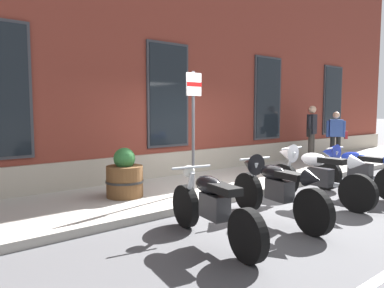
{
  "coord_description": "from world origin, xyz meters",
  "views": [
    {
      "loc": [
        -5.35,
        -4.79,
        1.74
      ],
      "look_at": [
        -0.55,
        0.98,
        1.05
      ],
      "focal_mm": 34.74,
      "sensor_mm": 36.0,
      "label": 1
    }
  ],
  "objects_px": {
    "motorcycle_black_naked": "(212,207)",
    "motorcycle_blue_sport": "(354,168)",
    "motorcycle_white_sport": "(314,172)",
    "pedestrian_dark_jacket": "(312,130)",
    "pedestrian_blue_top": "(336,134)",
    "motorcycle_black_sport": "(274,186)",
    "barrel_planter": "(125,177)",
    "parking_sign": "(193,114)"
  },
  "relations": [
    {
      "from": "motorcycle_black_naked",
      "to": "parking_sign",
      "type": "distance_m",
      "value": 2.74
    },
    {
      "from": "motorcycle_black_naked",
      "to": "barrel_planter",
      "type": "height_order",
      "value": "barrel_planter"
    },
    {
      "from": "motorcycle_white_sport",
      "to": "pedestrian_blue_top",
      "type": "height_order",
      "value": "pedestrian_blue_top"
    },
    {
      "from": "motorcycle_blue_sport",
      "to": "barrel_planter",
      "type": "height_order",
      "value": "barrel_planter"
    },
    {
      "from": "pedestrian_blue_top",
      "to": "pedestrian_dark_jacket",
      "type": "bearing_deg",
      "value": 152.13
    },
    {
      "from": "pedestrian_dark_jacket",
      "to": "parking_sign",
      "type": "height_order",
      "value": "parking_sign"
    },
    {
      "from": "motorcycle_blue_sport",
      "to": "motorcycle_white_sport",
      "type": "bearing_deg",
      "value": 172.67
    },
    {
      "from": "motorcycle_black_naked",
      "to": "pedestrian_dark_jacket",
      "type": "xyz_separation_m",
      "value": [
        7.0,
        2.98,
        0.64
      ]
    },
    {
      "from": "motorcycle_black_naked",
      "to": "motorcycle_blue_sport",
      "type": "bearing_deg",
      "value": 2.04
    },
    {
      "from": "parking_sign",
      "to": "barrel_planter",
      "type": "xyz_separation_m",
      "value": [
        -1.25,
        0.5,
        -1.16
      ]
    },
    {
      "from": "motorcycle_black_sport",
      "to": "motorcycle_white_sport",
      "type": "distance_m",
      "value": 1.5
    },
    {
      "from": "motorcycle_white_sport",
      "to": "pedestrian_blue_top",
      "type": "distance_m",
      "value": 5.39
    },
    {
      "from": "motorcycle_black_sport",
      "to": "parking_sign",
      "type": "height_order",
      "value": "parking_sign"
    },
    {
      "from": "motorcycle_blue_sport",
      "to": "pedestrian_dark_jacket",
      "type": "height_order",
      "value": "pedestrian_dark_jacket"
    },
    {
      "from": "motorcycle_black_naked",
      "to": "pedestrian_dark_jacket",
      "type": "distance_m",
      "value": 7.64
    },
    {
      "from": "motorcycle_white_sport",
      "to": "motorcycle_blue_sport",
      "type": "xyz_separation_m",
      "value": [
        1.24,
        -0.16,
        -0.03
      ]
    },
    {
      "from": "motorcycle_black_sport",
      "to": "parking_sign",
      "type": "distance_m",
      "value": 2.25
    },
    {
      "from": "motorcycle_black_sport",
      "to": "barrel_planter",
      "type": "xyz_separation_m",
      "value": [
        -1.26,
        2.46,
        -0.06
      ]
    },
    {
      "from": "motorcycle_black_sport",
      "to": "pedestrian_blue_top",
      "type": "height_order",
      "value": "pedestrian_blue_top"
    },
    {
      "from": "motorcycle_blue_sport",
      "to": "pedestrian_blue_top",
      "type": "height_order",
      "value": "pedestrian_blue_top"
    },
    {
      "from": "motorcycle_black_sport",
      "to": "motorcycle_blue_sport",
      "type": "height_order",
      "value": "motorcycle_blue_sport"
    },
    {
      "from": "motorcycle_black_naked",
      "to": "motorcycle_blue_sport",
      "type": "height_order",
      "value": "motorcycle_blue_sport"
    },
    {
      "from": "motorcycle_black_sport",
      "to": "motorcycle_blue_sport",
      "type": "xyz_separation_m",
      "value": [
        2.72,
        0.06,
        0.0
      ]
    },
    {
      "from": "motorcycle_black_naked",
      "to": "motorcycle_white_sport",
      "type": "xyz_separation_m",
      "value": [
        2.89,
        0.31,
        0.1
      ]
    },
    {
      "from": "motorcycle_black_sport",
      "to": "pedestrian_blue_top",
      "type": "relative_size",
      "value": 1.36
    },
    {
      "from": "parking_sign",
      "to": "motorcycle_white_sport",
      "type": "bearing_deg",
      "value": -49.25
    },
    {
      "from": "motorcycle_black_sport",
      "to": "motorcycle_white_sport",
      "type": "relative_size",
      "value": 0.96
    },
    {
      "from": "parking_sign",
      "to": "pedestrian_blue_top",
      "type": "bearing_deg",
      "value": 4.95
    },
    {
      "from": "pedestrian_dark_jacket",
      "to": "motorcycle_black_naked",
      "type": "bearing_deg",
      "value": -156.92
    },
    {
      "from": "barrel_planter",
      "to": "parking_sign",
      "type": "bearing_deg",
      "value": -21.81
    },
    {
      "from": "pedestrian_blue_top",
      "to": "parking_sign",
      "type": "xyz_separation_m",
      "value": [
        -6.36,
        -0.55,
        0.66
      ]
    },
    {
      "from": "motorcycle_white_sport",
      "to": "barrel_planter",
      "type": "distance_m",
      "value": 3.54
    },
    {
      "from": "motorcycle_black_sport",
      "to": "motorcycle_blue_sport",
      "type": "distance_m",
      "value": 2.72
    },
    {
      "from": "motorcycle_black_sport",
      "to": "parking_sign",
      "type": "relative_size",
      "value": 0.9
    },
    {
      "from": "motorcycle_blue_sport",
      "to": "parking_sign",
      "type": "xyz_separation_m",
      "value": [
        -2.73,
        1.89,
        1.1
      ]
    },
    {
      "from": "motorcycle_white_sport",
      "to": "pedestrian_dark_jacket",
      "type": "height_order",
      "value": "pedestrian_dark_jacket"
    },
    {
      "from": "pedestrian_blue_top",
      "to": "parking_sign",
      "type": "relative_size",
      "value": 0.66
    },
    {
      "from": "pedestrian_dark_jacket",
      "to": "motorcycle_black_sport",
      "type": "bearing_deg",
      "value": -152.59
    },
    {
      "from": "motorcycle_white_sport",
      "to": "motorcycle_blue_sport",
      "type": "distance_m",
      "value": 1.25
    },
    {
      "from": "motorcycle_black_naked",
      "to": "parking_sign",
      "type": "bearing_deg",
      "value": 55.63
    },
    {
      "from": "motorcycle_white_sport",
      "to": "pedestrian_dark_jacket",
      "type": "xyz_separation_m",
      "value": [
        4.12,
        2.68,
        0.54
      ]
    },
    {
      "from": "pedestrian_dark_jacket",
      "to": "pedestrian_blue_top",
      "type": "xyz_separation_m",
      "value": [
        0.75,
        -0.4,
        -0.12
      ]
    }
  ]
}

